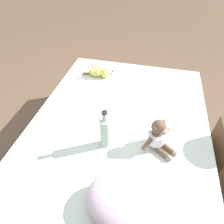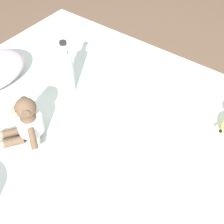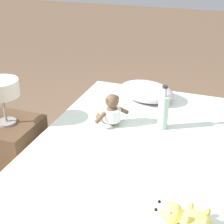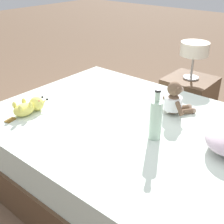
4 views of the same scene
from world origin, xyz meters
TOP-DOWN VIEW (x-y plane):
  - ground_plane at (0.00, 0.00)m, footprint 16.00×16.00m
  - bed at (0.00, 0.00)m, footprint 1.44×1.88m
  - plush_monkey at (-0.30, 0.18)m, footprint 0.25×0.25m
  - plush_yellow_creature at (0.34, -0.59)m, footprint 0.33×0.12m
  - glass_bottle at (0.05, 0.25)m, footprint 0.07×0.07m
  - nightstand at (-1.02, -0.04)m, footprint 0.42×0.42m
  - bedside_lamp at (-1.02, -0.04)m, footprint 0.25×0.25m

SIDE VIEW (x-z plane):
  - ground_plane at x=0.00m, z-range 0.00..0.00m
  - nightstand at x=-1.02m, z-range 0.00..0.49m
  - bed at x=0.00m, z-range 0.00..0.50m
  - plush_yellow_creature at x=0.34m, z-range 0.50..0.60m
  - plush_monkey at x=-0.30m, z-range 0.48..0.72m
  - glass_bottle at x=0.05m, z-range 0.47..0.79m
  - bedside_lamp at x=-1.02m, z-range 0.59..0.92m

